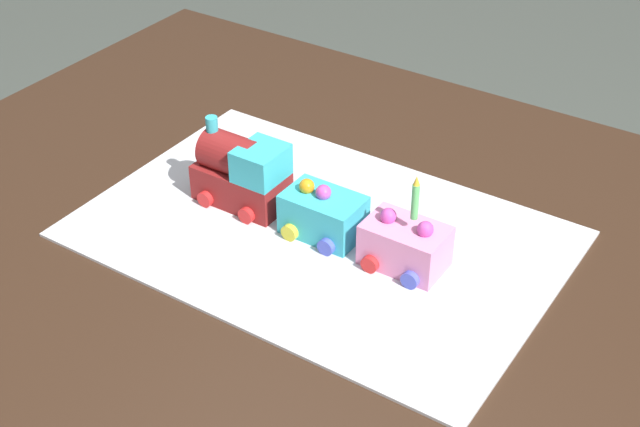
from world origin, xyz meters
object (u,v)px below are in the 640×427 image
cake_car_caboose_bubblegum (405,245)px  birthday_candle (415,198)px  dining_table (353,323)px  cake_car_hopper_turquoise (323,214)px  cake_locomotive (242,172)px

cake_car_caboose_bubblegum → birthday_candle: size_ratio=1.70×
dining_table → birthday_candle: bearing=16.2°
cake_car_hopper_turquoise → cake_locomotive: bearing=-180.0°
dining_table → cake_locomotive: cake_locomotive is taller
cake_locomotive → cake_car_caboose_bubblegum: 0.25m
cake_locomotive → cake_car_hopper_turquoise: 0.13m
cake_car_hopper_turquoise → cake_car_caboose_bubblegum: bearing=0.0°
cake_car_hopper_turquoise → birthday_candle: (0.13, -0.00, 0.07)m
dining_table → cake_locomotive: 0.25m
cake_car_caboose_bubblegum → birthday_candle: 0.07m
cake_locomotive → birthday_candle: birthday_candle is taller
cake_car_caboose_bubblegum → birthday_candle: birthday_candle is taller
cake_locomotive → cake_car_hopper_turquoise: bearing=0.0°
cake_car_caboose_bubblegum → birthday_candle: (0.01, -0.00, 0.07)m
cake_locomotive → dining_table: bearing=-5.9°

